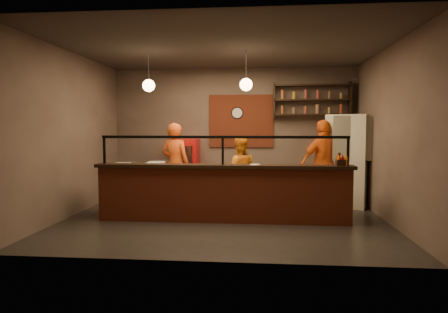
# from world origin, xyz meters

# --- Properties ---
(floor) EXTENTS (6.00, 6.00, 0.00)m
(floor) POSITION_xyz_m (0.00, 0.00, 0.00)
(floor) COLOR black
(floor) RESTS_ON ground
(ceiling) EXTENTS (6.00, 6.00, 0.00)m
(ceiling) POSITION_xyz_m (0.00, 0.00, 3.20)
(ceiling) COLOR #3B342D
(ceiling) RESTS_ON wall_back
(wall_back) EXTENTS (6.00, 0.00, 6.00)m
(wall_back) POSITION_xyz_m (0.00, 2.50, 1.60)
(wall_back) COLOR #67574C
(wall_back) RESTS_ON floor
(wall_left) EXTENTS (0.00, 5.00, 5.00)m
(wall_left) POSITION_xyz_m (-3.00, 0.00, 1.60)
(wall_left) COLOR #67574C
(wall_left) RESTS_ON floor
(wall_right) EXTENTS (0.00, 5.00, 5.00)m
(wall_right) POSITION_xyz_m (3.00, 0.00, 1.60)
(wall_right) COLOR #67574C
(wall_right) RESTS_ON floor
(wall_front) EXTENTS (6.00, 0.00, 6.00)m
(wall_front) POSITION_xyz_m (0.00, -2.50, 1.60)
(wall_front) COLOR #67574C
(wall_front) RESTS_ON floor
(brick_patch) EXTENTS (1.60, 0.04, 1.30)m
(brick_patch) POSITION_xyz_m (0.20, 2.47, 1.90)
(brick_patch) COLOR #92391F
(brick_patch) RESTS_ON wall_back
(service_counter) EXTENTS (4.60, 0.25, 1.00)m
(service_counter) POSITION_xyz_m (0.00, -0.30, 0.50)
(service_counter) COLOR #92391F
(service_counter) RESTS_ON floor
(counter_ledge) EXTENTS (4.70, 0.37, 0.06)m
(counter_ledge) POSITION_xyz_m (0.00, -0.30, 1.03)
(counter_ledge) COLOR black
(counter_ledge) RESTS_ON service_counter
(worktop_cabinet) EXTENTS (4.60, 0.75, 0.85)m
(worktop_cabinet) POSITION_xyz_m (0.00, 0.20, 0.42)
(worktop_cabinet) COLOR gray
(worktop_cabinet) RESTS_ON floor
(worktop) EXTENTS (4.60, 0.75, 0.05)m
(worktop) POSITION_xyz_m (0.00, 0.20, 0.88)
(worktop) COLOR silver
(worktop) RESTS_ON worktop_cabinet
(sneeze_guard) EXTENTS (4.50, 0.05, 0.52)m
(sneeze_guard) POSITION_xyz_m (0.00, -0.30, 1.37)
(sneeze_guard) COLOR white
(sneeze_guard) RESTS_ON counter_ledge
(wall_shelving) EXTENTS (1.84, 0.28, 0.85)m
(wall_shelving) POSITION_xyz_m (1.90, 2.32, 2.40)
(wall_shelving) COLOR black
(wall_shelving) RESTS_ON wall_back
(wall_clock) EXTENTS (0.30, 0.04, 0.30)m
(wall_clock) POSITION_xyz_m (0.10, 2.46, 2.10)
(wall_clock) COLOR black
(wall_clock) RESTS_ON wall_back
(pendant_left) EXTENTS (0.24, 0.24, 0.77)m
(pendant_left) POSITION_xyz_m (-1.50, 0.20, 2.55)
(pendant_left) COLOR black
(pendant_left) RESTS_ON ceiling
(pendant_right) EXTENTS (0.24, 0.24, 0.77)m
(pendant_right) POSITION_xyz_m (0.40, 0.20, 2.55)
(pendant_right) COLOR black
(pendant_right) RESTS_ON ceiling
(cook_left) EXTENTS (0.77, 0.63, 1.84)m
(cook_left) POSITION_xyz_m (-1.19, 1.14, 0.92)
(cook_left) COLOR #E34F15
(cook_left) RESTS_ON floor
(cook_mid) EXTENTS (0.83, 0.69, 1.55)m
(cook_mid) POSITION_xyz_m (0.23, 1.00, 0.78)
(cook_mid) COLOR orange
(cook_mid) RESTS_ON floor
(cook_right) EXTENTS (1.21, 0.86, 1.91)m
(cook_right) POSITION_xyz_m (2.05, 1.23, 0.95)
(cook_right) COLOR orange
(cook_right) RESTS_ON floor
(fridge) EXTENTS (1.07, 1.04, 2.01)m
(fridge) POSITION_xyz_m (2.60, 1.48, 1.01)
(fridge) COLOR beige
(fridge) RESTS_ON floor
(red_cooler) EXTENTS (0.63, 0.58, 1.46)m
(red_cooler) POSITION_xyz_m (-1.15, 2.15, 0.73)
(red_cooler) COLOR #BC0C0D
(red_cooler) RESTS_ON floor
(pizza_dough) EXTENTS (0.59, 0.59, 0.01)m
(pizza_dough) POSITION_xyz_m (1.01, 0.20, 0.91)
(pizza_dough) COLOR white
(pizza_dough) RESTS_ON worktop
(prep_tub_a) EXTENTS (0.35, 0.32, 0.14)m
(prep_tub_a) POSITION_xyz_m (-1.42, 0.13, 0.97)
(prep_tub_a) COLOR white
(prep_tub_a) RESTS_ON worktop
(prep_tub_b) EXTENTS (0.34, 0.28, 0.16)m
(prep_tub_b) POSITION_xyz_m (-1.38, 0.26, 0.98)
(prep_tub_b) COLOR silver
(prep_tub_b) RESTS_ON worktop
(prep_tub_c) EXTENTS (0.31, 0.26, 0.14)m
(prep_tub_c) POSITION_xyz_m (-2.05, 0.16, 0.97)
(prep_tub_c) COLOR silver
(prep_tub_c) RESTS_ON worktop
(rolling_pin) EXTENTS (0.37, 0.07, 0.06)m
(rolling_pin) POSITION_xyz_m (-0.87, 0.28, 0.93)
(rolling_pin) COLOR yellow
(rolling_pin) RESTS_ON worktop
(condiment_caddy) EXTENTS (0.20, 0.16, 0.11)m
(condiment_caddy) POSITION_xyz_m (2.11, -0.32, 1.11)
(condiment_caddy) COLOR black
(condiment_caddy) RESTS_ON counter_ledge
(pepper_mill) EXTENTS (0.06, 0.06, 0.22)m
(pepper_mill) POSITION_xyz_m (2.09, -0.22, 1.17)
(pepper_mill) COLOR black
(pepper_mill) RESTS_ON counter_ledge
(small_plate) EXTENTS (0.23, 0.23, 0.01)m
(small_plate) POSITION_xyz_m (0.58, -0.32, 1.07)
(small_plate) COLOR white
(small_plate) RESTS_ON counter_ledge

